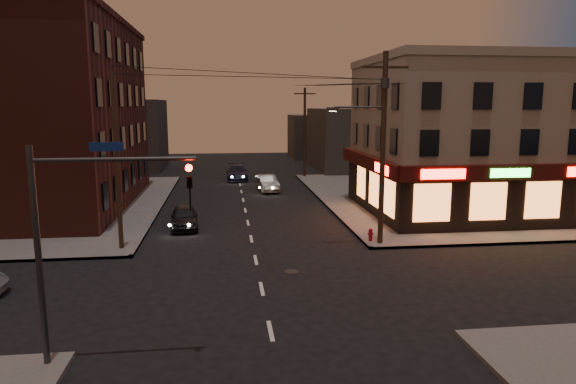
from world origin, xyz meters
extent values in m
plane|color=black|center=(0.00, 0.00, 0.00)|extent=(120.00, 120.00, 0.00)
cube|color=#514F4C|center=(18.00, 19.00, 0.07)|extent=(24.00, 28.00, 0.15)
cube|color=gray|center=(16.00, 13.50, 5.15)|extent=(15.00, 12.00, 10.00)
cube|color=gray|center=(16.00, 13.50, 10.40)|extent=(15.20, 12.20, 0.50)
cube|color=black|center=(16.00, 7.55, 1.85)|extent=(15.12, 0.25, 3.40)
cube|color=black|center=(8.55, 13.50, 1.85)|extent=(0.25, 12.12, 3.40)
cube|color=#3C0D09|center=(16.00, 7.25, 3.65)|extent=(15.60, 0.50, 0.90)
cube|color=#3C0D09|center=(8.25, 13.50, 3.65)|extent=(0.50, 12.60, 0.90)
cube|color=#FF140C|center=(10.70, 6.98, 3.65)|extent=(2.60, 0.06, 0.55)
cube|color=#26FF3F|center=(14.70, 6.98, 3.65)|extent=(2.40, 0.06, 0.50)
cube|color=#FF140C|center=(7.98, 9.70, 3.65)|extent=(0.06, 2.60, 0.55)
cube|color=orange|center=(15.40, 7.40, 1.95)|extent=(12.40, 0.08, 2.20)
cube|color=orange|center=(8.40, 12.50, 1.95)|extent=(0.08, 8.40, 2.20)
cube|color=#4E1F19|center=(-14.50, 19.00, 6.65)|extent=(12.00, 20.00, 13.00)
cube|color=#3F3D3A|center=(14.00, 38.00, 3.50)|extent=(10.00, 12.00, 7.00)
cube|color=#3F3D3A|center=(-13.00, 42.00, 4.00)|extent=(9.00, 10.00, 8.00)
cube|color=#3F3D3A|center=(12.00, 52.00, 3.00)|extent=(8.00, 8.00, 6.00)
cylinder|color=#382619|center=(6.80, 5.80, 5.15)|extent=(0.28, 0.28, 10.00)
cube|color=#382619|center=(6.80, 5.80, 9.35)|extent=(2.40, 0.12, 0.12)
cylinder|color=#333538|center=(6.80, 5.80, 8.55)|extent=(0.44, 0.44, 0.50)
cylinder|color=#333538|center=(5.50, 5.80, 7.35)|extent=(2.60, 0.10, 0.10)
cube|color=#333538|center=(4.10, 5.80, 7.25)|extent=(0.60, 0.25, 0.18)
cube|color=#FFD88C|center=(4.10, 5.80, 7.15)|extent=(0.35, 0.15, 0.04)
cylinder|color=#382619|center=(6.80, 32.00, 4.65)|extent=(0.26, 0.26, 9.00)
cylinder|color=#382619|center=(-6.80, 6.50, 4.65)|extent=(0.24, 0.24, 9.00)
cylinder|color=#333538|center=(-6.60, -5.60, 3.20)|extent=(0.18, 0.18, 6.40)
cylinder|color=#333538|center=(-4.40, -5.60, 6.00)|extent=(4.40, 0.12, 0.12)
imported|color=black|center=(-2.40, -5.60, 5.50)|extent=(0.16, 0.20, 1.00)
sphere|color=#FF0C05|center=(-2.40, -5.72, 5.75)|extent=(0.20, 0.20, 0.20)
cube|color=navy|center=(-4.60, -5.60, 6.35)|extent=(0.90, 0.05, 0.25)
imported|color=black|center=(-3.93, 11.13, 0.69)|extent=(1.93, 4.15, 1.38)
imported|color=#62605B|center=(2.24, 24.02, 0.70)|extent=(1.98, 4.42, 1.41)
imported|color=black|center=(-0.17, 31.21, 0.73)|extent=(2.08, 5.04, 1.46)
cylinder|color=maroon|center=(6.40, 6.25, 0.43)|extent=(0.26, 0.26, 0.56)
sphere|color=maroon|center=(6.40, 6.25, 0.74)|extent=(0.22, 0.22, 0.22)
cylinder|color=maroon|center=(6.40, 6.25, 0.54)|extent=(0.32, 0.20, 0.11)
cylinder|color=maroon|center=(6.40, 6.25, 0.54)|extent=(0.20, 0.32, 0.11)
camera|label=1|loc=(-1.41, -20.08, 7.49)|focal=32.00mm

